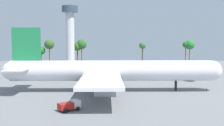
% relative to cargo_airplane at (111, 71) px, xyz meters
% --- Properties ---
extents(ground_plane, '(242.21, 242.21, 0.00)m').
position_rel_cargo_airplane_xyz_m(ground_plane, '(0.38, -0.00, -5.70)').
color(ground_plane, slate).
extents(cargo_airplane, '(60.55, 49.42, 17.56)m').
position_rel_cargo_airplane_xyz_m(cargo_airplane, '(0.00, 0.00, 0.00)').
color(cargo_airplane, silver).
rests_on(cargo_airplane, ground_plane).
extents(fuel_truck, '(3.77, 5.54, 2.02)m').
position_rel_cargo_airplane_xyz_m(fuel_truck, '(28.55, 19.95, -4.59)').
color(fuel_truck, silver).
rests_on(fuel_truck, ground_plane).
extents(cargo_loader, '(4.71, 4.20, 1.95)m').
position_rel_cargo_airplane_xyz_m(cargo_loader, '(-8.43, -20.17, -4.66)').
color(cargo_loader, silver).
rests_on(cargo_loader, ground_plane).
extents(safety_cone_nose, '(0.42, 0.42, 0.60)m').
position_rel_cargo_airplane_xyz_m(safety_cone_nose, '(27.63, 2.09, -5.40)').
color(safety_cone_nose, orange).
rests_on(safety_cone_nose, ground_plane).
extents(control_tower, '(9.64, 9.64, 35.42)m').
position_rel_cargo_airplane_xyz_m(control_tower, '(-23.32, 87.70, 15.40)').
color(control_tower, silver).
rests_on(control_tower, ground_plane).
extents(tree_line_backdrop, '(124.17, 7.02, 15.79)m').
position_rel_cargo_airplane_xyz_m(tree_line_backdrop, '(-11.31, 112.80, 5.24)').
color(tree_line_backdrop, '#51381E').
rests_on(tree_line_backdrop, ground_plane).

